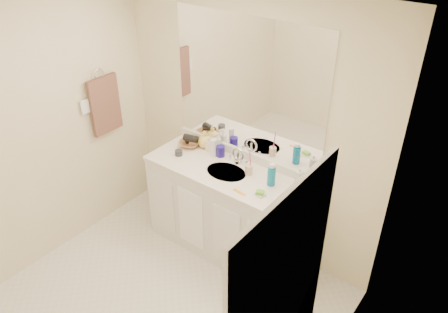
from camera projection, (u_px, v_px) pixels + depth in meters
ceiling at (113, 15)px, 2.31m from camera, size 2.60×2.60×0.02m
wall_back at (246, 127)px, 3.82m from camera, size 2.60×0.02×2.40m
wall_left at (28, 140)px, 3.61m from camera, size 0.02×2.60×2.40m
wall_right at (309, 289)px, 2.26m from camera, size 0.02×2.60×2.40m
vanity_cabinet at (227, 212)px, 4.04m from camera, size 1.50×0.55×0.85m
countertop at (227, 172)px, 3.81m from camera, size 1.52×0.57×0.03m
backsplash at (245, 155)px, 3.96m from camera, size 1.52×0.03×0.08m
sink_basin at (226, 173)px, 3.79m from camera, size 0.37×0.37×0.02m
faucet at (238, 158)px, 3.88m from camera, size 0.02×0.02×0.11m
mirror at (247, 88)px, 3.63m from camera, size 1.48×0.01×1.20m
blue_mug at (221, 151)px, 3.98m from camera, size 0.10×0.10×0.10m
tan_cup at (249, 170)px, 3.73m from camera, size 0.07×0.07×0.09m
toothbrush at (250, 160)px, 3.67m from camera, size 0.01×0.04×0.19m
mouthwash_bottle at (271, 176)px, 3.58m from camera, size 0.09×0.09×0.16m
clear_pump_bottle at (299, 180)px, 3.53m from camera, size 0.07×0.07×0.16m
soap_dish at (260, 194)px, 3.50m from camera, size 0.10×0.09×0.01m
green_soap at (260, 192)px, 3.49m from camera, size 0.08×0.07×0.02m
orange_comb at (239, 192)px, 3.53m from camera, size 0.12×0.04×0.01m
dark_jar at (179, 153)px, 4.01m from camera, size 0.08×0.08×0.05m
extra_white_bottle at (214, 148)px, 3.97m from camera, size 0.07×0.07×0.17m
soap_bottle_white at (218, 142)px, 4.05m from camera, size 0.09×0.09×0.18m
soap_bottle_cream at (210, 143)px, 4.07m from camera, size 0.08×0.08×0.15m
soap_bottle_yellow at (205, 139)px, 4.11m from camera, size 0.16×0.16×0.17m
wicker_basket at (189, 144)px, 4.16m from camera, size 0.26×0.26×0.05m
hair_dryer at (191, 138)px, 4.11m from camera, size 0.15×0.10×0.07m
towel_ring at (99, 74)px, 3.94m from camera, size 0.01×0.11×0.11m
hand_towel at (105, 105)px, 4.08m from camera, size 0.04×0.32×0.55m
switch_plate at (85, 107)px, 3.93m from camera, size 0.01×0.08×0.13m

